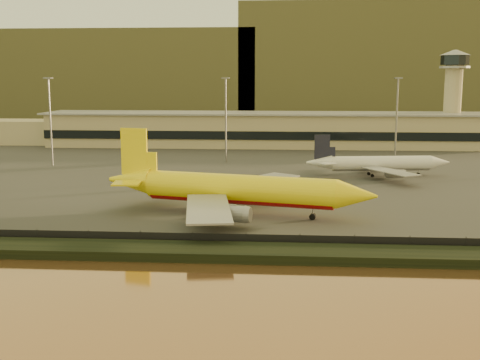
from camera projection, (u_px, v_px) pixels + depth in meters
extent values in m
plane|color=black|center=(239.00, 228.00, 102.72)|extent=(900.00, 900.00, 0.00)
cube|color=black|center=(230.00, 252.00, 85.88)|extent=(320.00, 7.00, 1.40)
cube|color=#2D2D2D|center=(261.00, 157.00, 196.12)|extent=(320.00, 220.00, 0.20)
cube|color=black|center=(233.00, 241.00, 89.72)|extent=(300.00, 0.05, 2.20)
cube|color=tan|center=(264.00, 130.00, 224.61)|extent=(160.00, 22.00, 12.00)
cube|color=black|center=(263.00, 136.00, 213.76)|extent=(160.00, 0.60, 3.00)
cube|color=gray|center=(264.00, 113.00, 223.56)|extent=(164.00, 24.00, 0.60)
cube|color=tan|center=(22.00, 132.00, 235.62)|extent=(50.00, 18.00, 9.00)
cylinder|color=tan|center=(452.00, 106.00, 223.98)|extent=(6.40, 6.40, 30.00)
cylinder|color=black|center=(455.00, 60.00, 221.19)|extent=(10.40, 10.40, 3.50)
cone|color=gray|center=(455.00, 53.00, 220.73)|extent=(11.20, 11.20, 2.00)
cylinder|color=gray|center=(454.00, 67.00, 221.61)|extent=(11.20, 11.20, 0.80)
cylinder|color=slate|center=(50.00, 122.00, 173.75)|extent=(0.50, 0.50, 25.00)
cube|color=slate|center=(48.00, 78.00, 171.64)|extent=(2.20, 2.20, 0.40)
cylinder|color=slate|center=(226.00, 121.00, 179.99)|extent=(0.50, 0.50, 25.00)
cube|color=slate|center=(226.00, 78.00, 177.88)|extent=(2.20, 2.20, 0.40)
cylinder|color=slate|center=(396.00, 122.00, 174.43)|extent=(0.50, 0.50, 25.00)
cube|color=slate|center=(398.00, 78.00, 172.32)|extent=(2.20, 2.20, 0.40)
cube|color=brown|center=(84.00, 75.00, 442.55)|extent=(260.00, 160.00, 55.00)
cube|color=brown|center=(402.00, 65.00, 424.77)|extent=(220.00, 160.00, 70.00)
cylinder|color=yellow|center=(240.00, 189.00, 111.21)|extent=(36.27, 13.48, 5.21)
cylinder|color=#A40909|center=(240.00, 193.00, 111.37)|extent=(35.03, 12.14, 4.06)
cone|color=yellow|center=(357.00, 195.00, 104.76)|extent=(8.03, 6.70, 5.21)
cone|color=yellow|center=(130.00, 180.00, 117.90)|extent=(9.98, 7.17, 5.21)
cube|color=yellow|center=(134.00, 151.00, 116.64)|extent=(5.45, 1.69, 9.11)
cube|color=yellow|center=(151.00, 175.00, 122.13)|extent=(6.85, 6.84, 0.31)
cube|color=yellow|center=(127.00, 183.00, 112.34)|extent=(5.38, 5.32, 0.31)
cube|color=gray|center=(255.00, 181.00, 124.70)|extent=(18.79, 22.42, 0.31)
cylinder|color=gray|center=(263.00, 191.00, 121.01)|extent=(6.51, 4.19, 2.86)
cube|color=gray|center=(208.00, 208.00, 98.64)|extent=(10.26, 23.32, 0.31)
cylinder|color=gray|center=(229.00, 213.00, 101.30)|extent=(6.51, 4.19, 2.86)
cylinder|color=black|center=(313.00, 217.00, 107.82)|extent=(1.33, 1.15, 1.15)
cylinder|color=slate|center=(313.00, 213.00, 107.72)|extent=(0.20, 0.20, 2.34)
cylinder|color=black|center=(216.00, 213.00, 110.87)|extent=(1.33, 1.15, 1.15)
cylinder|color=slate|center=(216.00, 210.00, 110.77)|extent=(0.20, 0.20, 2.34)
cylinder|color=black|center=(225.00, 208.00, 115.27)|extent=(1.33, 1.15, 1.15)
cylinder|color=slate|center=(225.00, 205.00, 115.17)|extent=(0.20, 0.20, 2.34)
cylinder|color=silver|center=(381.00, 163.00, 155.75)|extent=(26.39, 7.26, 3.63)
cylinder|color=gray|center=(381.00, 165.00, 155.85)|extent=(25.56, 6.37, 2.83)
cone|color=silver|center=(440.00, 162.00, 156.79)|extent=(5.54, 4.31, 3.63)
cone|color=silver|center=(319.00, 162.00, 154.61)|extent=(6.98, 4.51, 3.63)
cube|color=black|center=(322.00, 147.00, 153.99)|extent=(3.99, 0.85, 6.35)
cube|color=silver|center=(322.00, 160.00, 158.23)|extent=(4.17, 4.02, 0.22)
cube|color=silver|center=(328.00, 163.00, 151.09)|extent=(4.78, 4.69, 0.22)
cube|color=gray|center=(368.00, 160.00, 165.63)|extent=(8.87, 17.08, 0.22)
cylinder|color=gray|center=(377.00, 165.00, 163.50)|extent=(4.59, 2.59, 2.00)
cube|color=gray|center=(390.00, 171.00, 145.98)|extent=(12.58, 16.69, 0.22)
cylinder|color=gray|center=(394.00, 174.00, 148.68)|extent=(4.59, 2.59, 2.00)
cylinder|color=black|center=(418.00, 174.00, 156.92)|extent=(0.88, 0.74, 0.80)
cylinder|color=slate|center=(418.00, 173.00, 156.85)|extent=(0.19, 0.19, 1.63)
cylinder|color=black|center=(372.00, 176.00, 154.47)|extent=(0.88, 0.74, 0.80)
cylinder|color=slate|center=(372.00, 174.00, 154.40)|extent=(0.19, 0.19, 1.63)
cylinder|color=black|center=(369.00, 174.00, 157.68)|extent=(0.88, 0.74, 0.80)
cylinder|color=slate|center=(369.00, 172.00, 157.61)|extent=(0.19, 0.19, 1.63)
cube|color=yellow|center=(296.00, 189.00, 132.71)|extent=(4.31, 3.06, 1.77)
cube|color=silver|center=(193.00, 184.00, 139.78)|extent=(3.89, 2.43, 1.62)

